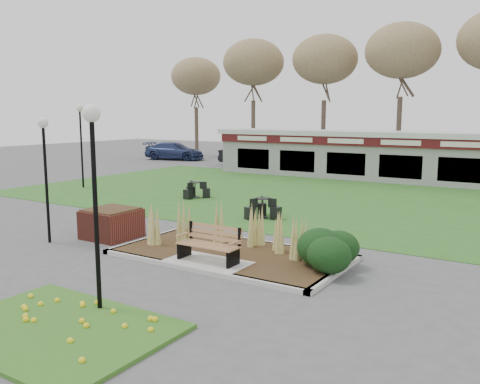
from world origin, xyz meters
The scene contains 16 objects.
ground centered at (0.00, 0.00, 0.00)m, with size 100.00×100.00×0.00m, color #515154.
lawn centered at (0.00, 12.00, 0.01)m, with size 34.00×16.00×0.02m, color #2C631F.
flower_bed centered at (0.00, -4.60, 0.07)m, with size 4.20×3.00×0.16m.
planting_bed centered at (1.27, 1.35, 0.37)m, with size 6.75×3.40×1.27m.
park_bench centered at (0.00, 0.25, 0.59)m, with size 1.70×0.66×0.93m.
brick_planter centered at (-4.40, 1.00, 0.48)m, with size 1.50×1.50×0.95m.
food_pavilion centered at (0.00, 19.96, 1.48)m, with size 24.60×3.40×2.90m.
tree_backdrop centered at (0.00, 28.00, 8.36)m, with size 47.24×5.24×10.36m.
lamp_post_near_left centered at (-5.59, -0.45, 2.78)m, with size 0.32×0.32×3.82m.
lamp_post_near_right centered at (-0.03, -3.50, 2.99)m, with size 0.34×0.34×4.10m.
lamp_post_far_left centered at (-14.00, 8.10, 3.21)m, with size 0.37×0.37×4.41m.
bistro_set_a centered at (-1.85, 6.24, 0.27)m, with size 1.27×1.42×0.76m.
bistro_set_b centered at (-6.90, 8.66, 0.26)m, with size 1.38×1.20×0.73m.
car_silver centered at (-11.23, 21.00, 0.67)m, with size 1.58×3.93×1.34m, color silver.
car_black centered at (-12.38, 22.93, 0.82)m, with size 1.74×4.99×1.64m, color black.
car_blue centered at (-20.71, 23.87, 0.76)m, with size 2.13×5.24×1.52m, color navy.
Camera 1 is at (7.53, -10.20, 3.92)m, focal length 38.00 mm.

